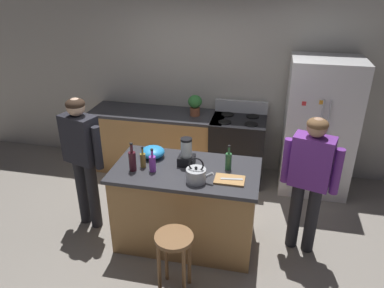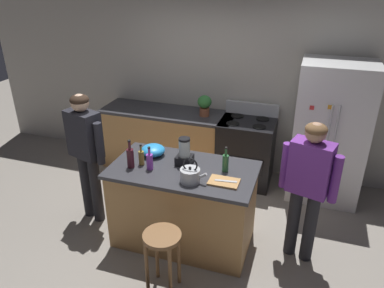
{
  "view_description": "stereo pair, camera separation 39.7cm",
  "coord_description": "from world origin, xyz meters",
  "px_view_note": "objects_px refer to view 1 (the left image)",
  "views": [
    {
      "loc": [
        0.79,
        -3.34,
        2.87
      ],
      "look_at": [
        0.0,
        0.3,
        1.09
      ],
      "focal_mm": 34.72,
      "sensor_mm": 36.0,
      "label": 1
    },
    {
      "loc": [
        1.17,
        -3.23,
        2.87
      ],
      "look_at": [
        0.0,
        0.3,
        1.09
      ],
      "focal_mm": 34.72,
      "sensor_mm": 36.0,
      "label": 2
    }
  ],
  "objects_px": {
    "potted_plant": "(195,104)",
    "cutting_board": "(230,180)",
    "bar_stool": "(174,249)",
    "chef_knife": "(232,179)",
    "refrigerator": "(319,127)",
    "stove_range": "(237,149)",
    "blender_appliance": "(186,154)",
    "bottle_wine": "(132,160)",
    "mixing_bowl": "(153,152)",
    "kitchen_island": "(186,205)",
    "bottle_olive_oil": "(228,161)",
    "bottle_soda": "(152,163)",
    "person_by_island_left": "(82,152)",
    "bottle_vinegar": "(143,160)",
    "person_by_sink_right": "(310,174)",
    "tea_kettle": "(196,175)"
  },
  "relations": [
    {
      "from": "blender_appliance",
      "to": "tea_kettle",
      "type": "distance_m",
      "value": 0.37
    },
    {
      "from": "kitchen_island",
      "to": "blender_appliance",
      "type": "xyz_separation_m",
      "value": [
        -0.02,
        0.09,
        0.6
      ]
    },
    {
      "from": "tea_kettle",
      "to": "stove_range",
      "type": "bearing_deg",
      "value": 81.87
    },
    {
      "from": "person_by_island_left",
      "to": "tea_kettle",
      "type": "xyz_separation_m",
      "value": [
        1.37,
        -0.28,
        0.03
      ]
    },
    {
      "from": "person_by_island_left",
      "to": "bottle_soda",
      "type": "bearing_deg",
      "value": -10.6
    },
    {
      "from": "bottle_olive_oil",
      "to": "bottle_soda",
      "type": "distance_m",
      "value": 0.79
    },
    {
      "from": "bottle_olive_oil",
      "to": "bottle_soda",
      "type": "height_order",
      "value": "bottle_olive_oil"
    },
    {
      "from": "kitchen_island",
      "to": "mixing_bowl",
      "type": "relative_size",
      "value": 5.73
    },
    {
      "from": "bar_stool",
      "to": "blender_appliance",
      "type": "height_order",
      "value": "blender_appliance"
    },
    {
      "from": "refrigerator",
      "to": "kitchen_island",
      "type": "bearing_deg",
      "value": -134.65
    },
    {
      "from": "stove_range",
      "to": "person_by_island_left",
      "type": "relative_size",
      "value": 0.69
    },
    {
      "from": "bottle_wine",
      "to": "bottle_soda",
      "type": "relative_size",
      "value": 1.23
    },
    {
      "from": "kitchen_island",
      "to": "bottle_vinegar",
      "type": "xyz_separation_m",
      "value": [
        -0.46,
        -0.06,
        0.55
      ]
    },
    {
      "from": "kitchen_island",
      "to": "person_by_sink_right",
      "type": "relative_size",
      "value": 0.99
    },
    {
      "from": "refrigerator",
      "to": "potted_plant",
      "type": "relative_size",
      "value": 6.17
    },
    {
      "from": "stove_range",
      "to": "chef_knife",
      "type": "bearing_deg",
      "value": -86.83
    },
    {
      "from": "person_by_island_left",
      "to": "mixing_bowl",
      "type": "relative_size",
      "value": 5.98
    },
    {
      "from": "mixing_bowl",
      "to": "kitchen_island",
      "type": "bearing_deg",
      "value": -23.3
    },
    {
      "from": "refrigerator",
      "to": "bottle_wine",
      "type": "relative_size",
      "value": 5.85
    },
    {
      "from": "bottle_wine",
      "to": "bottle_vinegar",
      "type": "xyz_separation_m",
      "value": [
        0.08,
        0.09,
        -0.03
      ]
    },
    {
      "from": "bar_stool",
      "to": "bottle_olive_oil",
      "type": "height_order",
      "value": "bottle_olive_oil"
    },
    {
      "from": "cutting_board",
      "to": "blender_appliance",
      "type": "bearing_deg",
      "value": 154.17
    },
    {
      "from": "potted_plant",
      "to": "cutting_board",
      "type": "distance_m",
      "value": 1.85
    },
    {
      "from": "stove_range",
      "to": "chef_knife",
      "type": "height_order",
      "value": "stove_range"
    },
    {
      "from": "mixing_bowl",
      "to": "bottle_soda",
      "type": "bearing_deg",
      "value": -72.12
    },
    {
      "from": "person_by_island_left",
      "to": "bottle_vinegar",
      "type": "height_order",
      "value": "person_by_island_left"
    },
    {
      "from": "potted_plant",
      "to": "bottle_wine",
      "type": "distance_m",
      "value": 1.73
    },
    {
      "from": "cutting_board",
      "to": "mixing_bowl",
      "type": "bearing_deg",
      "value": 160.03
    },
    {
      "from": "kitchen_island",
      "to": "person_by_sink_right",
      "type": "height_order",
      "value": "person_by_sink_right"
    },
    {
      "from": "refrigerator",
      "to": "potted_plant",
      "type": "xyz_separation_m",
      "value": [
        -1.71,
        0.05,
        0.19
      ]
    },
    {
      "from": "bar_stool",
      "to": "chef_knife",
      "type": "bearing_deg",
      "value": 54.3
    },
    {
      "from": "refrigerator",
      "to": "potted_plant",
      "type": "distance_m",
      "value": 1.72
    },
    {
      "from": "person_by_island_left",
      "to": "tea_kettle",
      "type": "distance_m",
      "value": 1.4
    },
    {
      "from": "chef_knife",
      "to": "bottle_vinegar",
      "type": "bearing_deg",
      "value": 166.82
    },
    {
      "from": "kitchen_island",
      "to": "blender_appliance",
      "type": "height_order",
      "value": "blender_appliance"
    },
    {
      "from": "bottle_olive_oil",
      "to": "bottle_vinegar",
      "type": "xyz_separation_m",
      "value": [
        -0.89,
        -0.14,
        -0.02
      ]
    },
    {
      "from": "bottle_soda",
      "to": "cutting_board",
      "type": "height_order",
      "value": "bottle_soda"
    },
    {
      "from": "bar_stool",
      "to": "mixing_bowl",
      "type": "distance_m",
      "value": 1.17
    },
    {
      "from": "kitchen_island",
      "to": "cutting_board",
      "type": "relative_size",
      "value": 5.18
    },
    {
      "from": "kitchen_island",
      "to": "refrigerator",
      "type": "distance_m",
      "value": 2.16
    },
    {
      "from": "stove_range",
      "to": "potted_plant",
      "type": "distance_m",
      "value": 0.9
    },
    {
      "from": "refrigerator",
      "to": "bottle_soda",
      "type": "distance_m",
      "value": 2.43
    },
    {
      "from": "bottle_wine",
      "to": "mixing_bowl",
      "type": "relative_size",
      "value": 1.16
    },
    {
      "from": "bottle_olive_oil",
      "to": "chef_knife",
      "type": "distance_m",
      "value": 0.26
    },
    {
      "from": "chef_knife",
      "to": "refrigerator",
      "type": "bearing_deg",
      "value": 51.47
    },
    {
      "from": "person_by_island_left",
      "to": "chef_knife",
      "type": "bearing_deg",
      "value": -6.43
    },
    {
      "from": "bottle_olive_oil",
      "to": "bottle_vinegar",
      "type": "relative_size",
      "value": 1.17
    },
    {
      "from": "stove_range",
      "to": "mixing_bowl",
      "type": "xyz_separation_m",
      "value": [
        -0.83,
        -1.34,
        0.52
      ]
    },
    {
      "from": "blender_appliance",
      "to": "refrigerator",
      "type": "bearing_deg",
      "value": 43.15
    },
    {
      "from": "person_by_sink_right",
      "to": "bottle_vinegar",
      "type": "bearing_deg",
      "value": -173.42
    }
  ]
}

